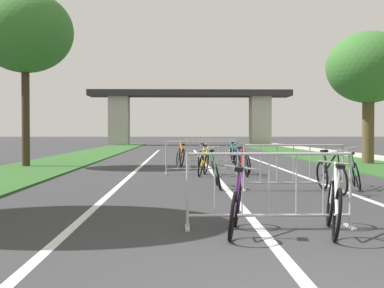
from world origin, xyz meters
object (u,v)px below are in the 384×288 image
(bicycle_orange_3, at_px, (180,156))
(bicycle_yellow_9, at_px, (204,164))
(bicycle_silver_2, at_px, (202,157))
(bicycle_green_10, at_px, (354,173))
(crowd_barrier_third, at_px, (202,158))
(bicycle_black_6, at_px, (331,176))
(bicycle_white_4, at_px, (334,205))
(crowd_barrier_second, at_px, (293,168))
(crowd_barrier_nearest, at_px, (269,191))
(bicycle_green_0, at_px, (216,173))
(tree_left_oak_mid, at_px, (25,33))
(bicycle_blue_8, at_px, (242,162))
(bicycle_purple_5, at_px, (236,207))
(bicycle_teal_7, at_px, (233,155))
(tree_right_cypress_far, at_px, (369,68))
(bicycle_red_1, at_px, (243,163))
(crowd_barrier_fourth, at_px, (209,152))

(bicycle_orange_3, xyz_separation_m, bicycle_yellow_9, (0.70, -4.76, -0.01))
(bicycle_silver_2, relative_size, bicycle_green_10, 1.03)
(crowd_barrier_third, relative_size, bicycle_black_6, 1.35)
(bicycle_white_4, height_order, bicycle_yellow_9, bicycle_yellow_9)
(crowd_barrier_second, distance_m, crowd_barrier_third, 5.04)
(crowd_barrier_second, distance_m, bicycle_white_4, 5.14)
(crowd_barrier_nearest, height_order, bicycle_green_0, crowd_barrier_nearest)
(tree_left_oak_mid, relative_size, crowd_barrier_third, 2.86)
(crowd_barrier_nearest, height_order, crowd_barrier_third, same)
(tree_left_oak_mid, bearing_deg, bicycle_green_10, -37.85)
(bicycle_green_0, bearing_deg, bicycle_yellow_9, 92.26)
(bicycle_blue_8, bearing_deg, bicycle_purple_5, -107.57)
(bicycle_white_4, distance_m, bicycle_teal_7, 14.96)
(tree_right_cypress_far, distance_m, bicycle_red_1, 8.80)
(crowd_barrier_third, bearing_deg, tree_left_oak_mid, 151.35)
(bicycle_blue_8, height_order, bicycle_yellow_9, bicycle_yellow_9)
(crowd_barrier_fourth, distance_m, bicycle_red_1, 5.30)
(tree_left_oak_mid, xyz_separation_m, bicycle_black_6, (9.14, -8.68, -4.72))
(crowd_barrier_third, bearing_deg, bicycle_teal_7, 73.59)
(crowd_barrier_nearest, relative_size, bicycle_orange_3, 1.30)
(tree_left_oak_mid, distance_m, crowd_barrier_second, 12.63)
(crowd_barrier_second, relative_size, bicycle_yellow_9, 1.45)
(crowd_barrier_third, bearing_deg, crowd_barrier_nearest, -86.83)
(bicycle_red_1, xyz_separation_m, bicycle_yellow_9, (-1.18, 0.06, -0.01))
(bicycle_black_6, relative_size, bicycle_blue_8, 1.01)
(bicycle_silver_2, xyz_separation_m, bicycle_yellow_9, (-0.17, -4.69, -0.00))
(crowd_barrier_second, distance_m, bicycle_black_6, 0.86)
(bicycle_purple_5, height_order, bicycle_green_10, bicycle_green_10)
(tree_right_cypress_far, height_order, crowd_barrier_second, tree_right_cypress_far)
(crowd_barrier_nearest, distance_m, crowd_barrier_third, 9.38)
(bicycle_green_0, height_order, bicycle_yellow_9, bicycle_green_0)
(bicycle_green_0, relative_size, bicycle_black_6, 0.96)
(tree_left_oak_mid, relative_size, bicycle_white_4, 3.84)
(tree_right_cypress_far, xyz_separation_m, bicycle_silver_2, (-6.87, -0.78, -3.58))
(tree_right_cypress_far, relative_size, crowd_barrier_fourth, 2.34)
(crowd_barrier_fourth, xyz_separation_m, bicycle_red_1, (0.73, -5.25, -0.14))
(bicycle_green_10, bearing_deg, crowd_barrier_second, -150.77)
(bicycle_black_6, height_order, bicycle_yellow_9, bicycle_yellow_9)
(bicycle_silver_2, bearing_deg, bicycle_blue_8, -61.16)
(bicycle_silver_2, relative_size, bicycle_orange_3, 0.92)
(bicycle_green_10, bearing_deg, bicycle_blue_8, 126.10)
(crowd_barrier_nearest, distance_m, bicycle_green_10, 5.95)
(bicycle_yellow_9, xyz_separation_m, bicycle_green_10, (3.41, -3.66, 0.00))
(crowd_barrier_third, xyz_separation_m, bicycle_green_0, (0.15, -4.09, -0.16))
(tree_right_cypress_far, distance_m, bicycle_blue_8, 8.16)
(tree_left_oak_mid, bearing_deg, crowd_barrier_second, -44.47)
(bicycle_yellow_9, bearing_deg, bicycle_orange_3, 111.02)
(tree_left_oak_mid, xyz_separation_m, bicycle_purple_5, (6.54, -13.34, -4.73))
(bicycle_silver_2, height_order, bicycle_purple_5, bicycle_silver_2)
(tree_left_oak_mid, xyz_separation_m, bicycle_blue_8, (7.84, -3.16, -4.72))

